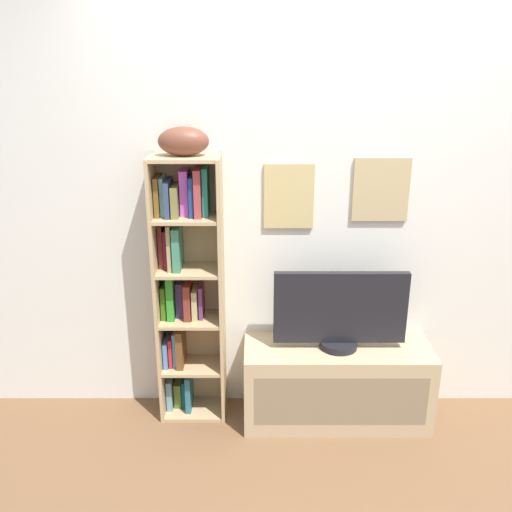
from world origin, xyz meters
TOP-DOWN VIEW (x-y plane):
  - back_wall at (0.00, 1.13)m, footprint 4.80×0.08m
  - bookshelf at (-0.76, 1.00)m, footprint 0.39×0.26m
  - football at (-0.73, 0.97)m, footprint 0.27×0.16m
  - tv_stand at (0.13, 0.90)m, footprint 1.10×0.40m
  - television at (0.13, 0.90)m, footprint 0.76×0.22m

SIDE VIEW (x-z plane):
  - tv_stand at x=0.13m, z-range 0.00..0.49m
  - television at x=0.13m, z-range 0.48..0.95m
  - bookshelf at x=-0.76m, z-range 0.04..1.63m
  - back_wall at x=0.00m, z-range 0.00..2.54m
  - football at x=-0.73m, z-range 1.60..1.75m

